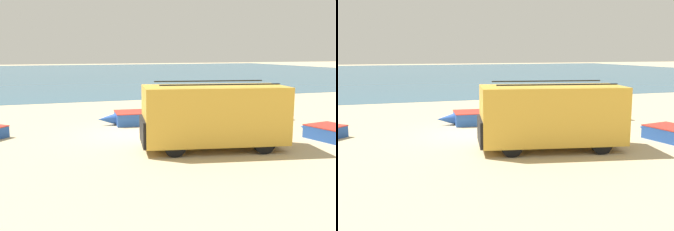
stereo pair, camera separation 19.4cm
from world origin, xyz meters
TOP-DOWN VIEW (x-y plane):
  - ground_plane at (0.00, 0.00)m, footprint 200.00×200.00m
  - sea_water at (0.00, 52.00)m, footprint 120.00×80.00m
  - parked_van at (2.29, -3.38)m, footprint 5.60×3.09m
  - fishing_rowboat_0 at (1.65, 2.46)m, footprint 4.98×2.00m
  - fisherman_0 at (8.28, 1.63)m, footprint 0.43×0.43m
  - fisherman_1 at (6.92, 3.35)m, footprint 0.43×0.43m

SIDE VIEW (x-z plane):
  - ground_plane at x=0.00m, z-range 0.00..0.00m
  - sea_water at x=0.00m, z-range 0.00..0.01m
  - fishing_rowboat_0 at x=1.65m, z-range 0.00..0.64m
  - fisherman_0 at x=8.28m, z-range 0.16..1.78m
  - fisherman_1 at x=6.92m, z-range 0.16..1.79m
  - parked_van at x=2.29m, z-range 0.05..2.55m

